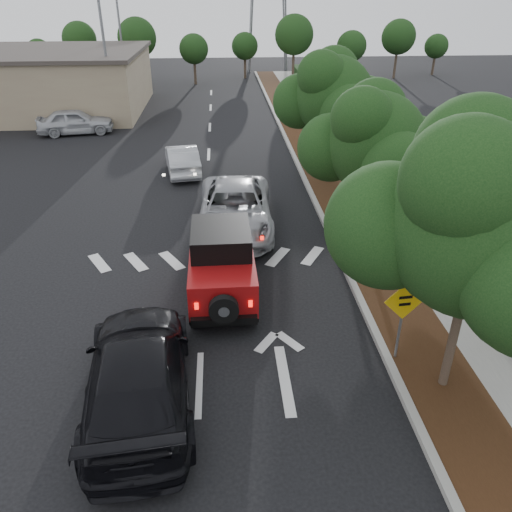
{
  "coord_description": "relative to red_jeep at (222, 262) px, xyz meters",
  "views": [
    {
      "loc": [
        0.69,
        -8.86,
        8.16
      ],
      "look_at": [
        1.54,
        3.0,
        1.7
      ],
      "focal_mm": 35.0,
      "sensor_mm": 36.0,
      "label": 1
    }
  ],
  "objects": [
    {
      "name": "ground",
      "position": [
        -0.6,
        -3.88,
        -1.07
      ],
      "size": [
        120.0,
        120.0,
        0.0
      ],
      "primitive_type": "plane",
      "color": "black",
      "rests_on": "ground"
    },
    {
      "name": "curb",
      "position": [
        4.0,
        8.12,
        -1.0
      ],
      "size": [
        0.2,
        70.0,
        0.15
      ],
      "primitive_type": "cube",
      "color": "#9E9B93",
      "rests_on": "ground"
    },
    {
      "name": "planting_strip",
      "position": [
        5.0,
        8.12,
        -1.01
      ],
      "size": [
        1.8,
        70.0,
        0.12
      ],
      "primitive_type": "cube",
      "color": "black",
      "rests_on": "ground"
    },
    {
      "name": "sidewalk",
      "position": [
        6.9,
        8.12,
        -1.01
      ],
      "size": [
        2.0,
        70.0,
        0.12
      ],
      "primitive_type": "cube",
      "color": "gray",
      "rests_on": "ground"
    },
    {
      "name": "hedge",
      "position": [
        8.3,
        8.12,
        -0.67
      ],
      "size": [
        0.8,
        70.0,
        0.8
      ],
      "primitive_type": "cube",
      "color": "black",
      "rests_on": "ground"
    },
    {
      "name": "transmission_tower",
      "position": [
        5.4,
        44.12,
        -1.07
      ],
      "size": [
        7.0,
        4.0,
        28.0
      ],
      "primitive_type": null,
      "color": "slate",
      "rests_on": "ground"
    },
    {
      "name": "street_tree_near",
      "position": [
        5.0,
        -4.38,
        -1.07
      ],
      "size": [
        3.8,
        3.8,
        5.92
      ],
      "primitive_type": null,
      "color": "black",
      "rests_on": "ground"
    },
    {
      "name": "street_tree_mid",
      "position": [
        5.0,
        2.62,
        -1.07
      ],
      "size": [
        3.2,
        3.2,
        5.32
      ],
      "primitive_type": null,
      "color": "black",
      "rests_on": "ground"
    },
    {
      "name": "street_tree_far",
      "position": [
        5.0,
        9.12,
        -1.07
      ],
      "size": [
        3.4,
        3.4,
        5.62
      ],
      "primitive_type": null,
      "color": "black",
      "rests_on": "ground"
    },
    {
      "name": "light_pole_a",
      "position": [
        -7.1,
        22.12,
        -1.07
      ],
      "size": [
        2.0,
        0.22,
        9.0
      ],
      "primitive_type": null,
      "color": "slate",
      "rests_on": "ground"
    },
    {
      "name": "light_pole_b",
      "position": [
        -8.1,
        34.12,
        -1.07
      ],
      "size": [
        2.0,
        0.22,
        9.0
      ],
      "primitive_type": null,
      "color": "slate",
      "rests_on": "ground"
    },
    {
      "name": "red_jeep",
      "position": [
        0.0,
        0.0,
        0.0
      ],
      "size": [
        1.9,
        4.17,
        2.12
      ],
      "rotation": [
        0.0,
        0.0,
        0.01
      ],
      "color": "black",
      "rests_on": "ground"
    },
    {
      "name": "silver_suv_ahead",
      "position": [
        0.54,
        4.51,
        -0.25
      ],
      "size": [
        2.96,
        6.01,
        1.64
      ],
      "primitive_type": "imported",
      "rotation": [
        0.0,
        0.0,
        -0.04
      ],
      "color": "#9E9FA5",
      "rests_on": "ground"
    },
    {
      "name": "black_suv_oncoming",
      "position": [
        -1.85,
        -4.33,
        -0.28
      ],
      "size": [
        2.78,
        5.7,
        1.6
      ],
      "primitive_type": "imported",
      "rotation": [
        0.0,
        0.0,
        3.24
      ],
      "color": "black",
      "rests_on": "ground"
    },
    {
      "name": "silver_sedan_oncoming",
      "position": [
        -1.83,
        11.2,
        -0.39
      ],
      "size": [
        2.06,
        4.31,
        1.36
      ],
      "primitive_type": "imported",
      "rotation": [
        0.0,
        0.0,
        3.3
      ],
      "color": "#B1B3B9",
      "rests_on": "ground"
    },
    {
      "name": "parked_suv",
      "position": [
        -8.86,
        19.03,
        -0.3
      ],
      "size": [
        4.77,
        2.58,
        1.54
      ],
      "primitive_type": "imported",
      "rotation": [
        0.0,
        0.0,
        1.75
      ],
      "color": "#B7BABF",
      "rests_on": "ground"
    },
    {
      "name": "speed_hump_sign",
      "position": [
        4.21,
        -3.4,
        0.44
      ],
      "size": [
        1.02,
        0.13,
        2.18
      ],
      "rotation": [
        0.0,
        0.0,
        0.1
      ],
      "color": "slate",
      "rests_on": "ground"
    },
    {
      "name": "terracotta_planter",
      "position": [
        7.27,
        -2.67,
        -0.26
      ],
      "size": [
        0.69,
        0.69,
        1.21
      ],
      "rotation": [
        0.0,
        0.0,
        0.09
      ],
      "color": "brown",
      "rests_on": "ground"
    }
  ]
}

